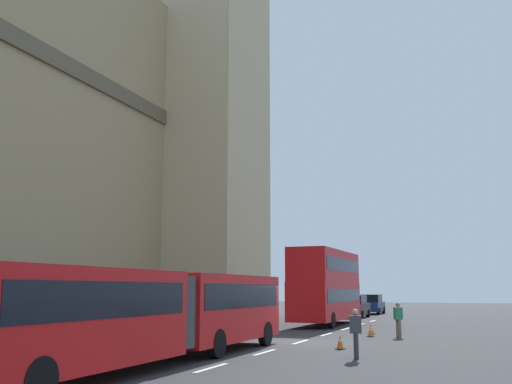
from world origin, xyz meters
The scene contains 11 objects.
ground_plane centered at (0.00, 0.00, 0.00)m, with size 160.00×160.00×0.00m, color #333335.
lane_centre_marking centered at (2.44, 0.00, 0.00)m, with size 34.40×0.16×0.01m.
articulated_bus centered at (-8.83, 1.99, 1.75)m, with size 16.34×2.54×2.90m.
double_decker_bus centered at (12.60, 2.00, 2.71)m, with size 10.11×2.54×4.90m.
sedan_lead centered at (23.02, 2.26, 0.91)m, with size 4.40×1.86×1.85m.
sedan_trailing centered at (30.64, 2.16, 0.91)m, with size 4.40×1.86×1.85m.
traffic_cone_west centered at (-2.25, -2.39, 0.28)m, with size 0.36×0.36×0.58m.
traffic_cone_middle centered at (4.25, -2.42, 0.28)m, with size 0.36×0.36×0.58m.
traffic_cone_east centered at (5.92, -2.16, 0.28)m, with size 0.36×0.36×0.58m.
pedestrian_near_cones centered at (-5.23, -3.65, 0.91)m, with size 0.36×0.43×1.69m.
pedestrian_by_kerb centered at (4.41, -3.80, 0.91)m, with size 0.43×0.46×1.69m.
Camera 1 is at (-25.12, -7.81, 2.36)m, focal length 39.75 mm.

